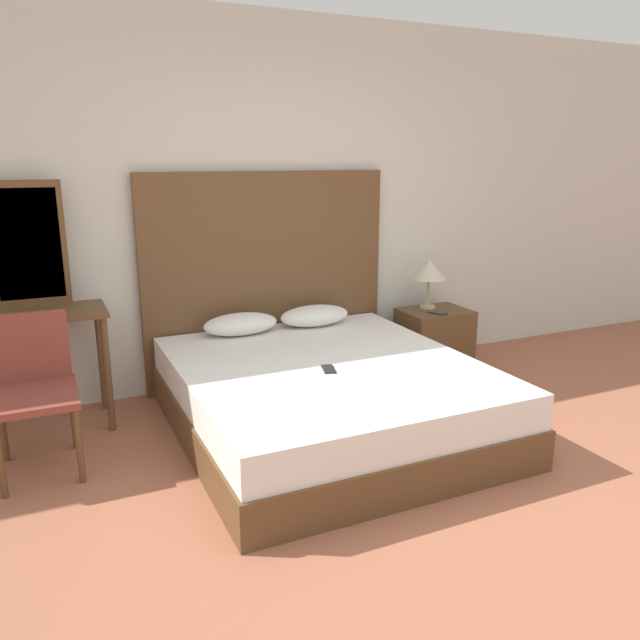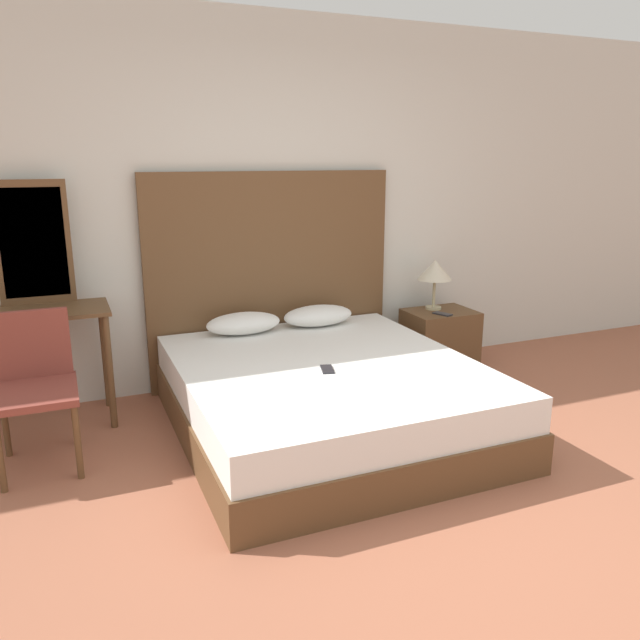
% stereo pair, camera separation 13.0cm
% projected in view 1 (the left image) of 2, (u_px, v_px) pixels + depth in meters
% --- Properties ---
extents(ground_plane, '(16.00, 16.00, 0.00)m').
position_uv_depth(ground_plane, '(459.00, 532.00, 2.91)').
color(ground_plane, '#9E5B42').
extents(wall_back, '(10.00, 0.06, 2.70)m').
position_uv_depth(wall_back, '(272.00, 204.00, 4.68)').
color(wall_back, silver).
rests_on(wall_back, ground_plane).
extents(bed, '(1.81, 2.05, 0.45)m').
position_uv_depth(bed, '(327.00, 397.00, 3.95)').
color(bed, brown).
rests_on(bed, ground_plane).
extents(headboard, '(1.90, 0.05, 1.60)m').
position_uv_depth(headboard, '(268.00, 279.00, 4.72)').
color(headboard, brown).
rests_on(headboard, ground_plane).
extents(pillow_left, '(0.54, 0.28, 0.15)m').
position_uv_depth(pillow_left, '(241.00, 324.00, 4.48)').
color(pillow_left, white).
rests_on(pillow_left, bed).
extents(pillow_right, '(0.54, 0.28, 0.15)m').
position_uv_depth(pillow_right, '(315.00, 316.00, 4.72)').
color(pillow_right, white).
rests_on(pillow_right, bed).
extents(phone_on_bed, '(0.11, 0.16, 0.01)m').
position_uv_depth(phone_on_bed, '(329.00, 369.00, 3.75)').
color(phone_on_bed, '#232328').
rests_on(phone_on_bed, bed).
extents(nightstand, '(0.54, 0.41, 0.49)m').
position_uv_depth(nightstand, '(434.00, 339.00, 5.13)').
color(nightstand, brown).
rests_on(nightstand, ground_plane).
extents(table_lamp, '(0.28, 0.28, 0.40)m').
position_uv_depth(table_lamp, '(429.00, 270.00, 5.05)').
color(table_lamp, tan).
rests_on(table_lamp, nightstand).
extents(phone_on_nightstand, '(0.12, 0.17, 0.01)m').
position_uv_depth(phone_on_nightstand, '(437.00, 313.00, 4.95)').
color(phone_on_nightstand, '#232328').
rests_on(phone_on_nightstand, nightstand).
extents(vanity_desk, '(0.82, 0.47, 0.77)m').
position_uv_depth(vanity_desk, '(39.00, 337.00, 3.86)').
color(vanity_desk, brown).
rests_on(vanity_desk, ground_plane).
extents(vanity_mirror, '(0.46, 0.03, 0.79)m').
position_uv_depth(vanity_mirror, '(28.00, 244.00, 3.91)').
color(vanity_mirror, brown).
rests_on(vanity_mirror, vanity_desk).
extents(chair, '(0.44, 0.50, 0.86)m').
position_uv_depth(chair, '(33.00, 383.00, 3.42)').
color(chair, brown).
rests_on(chair, ground_plane).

